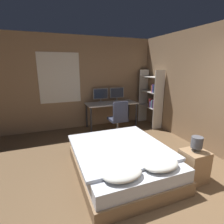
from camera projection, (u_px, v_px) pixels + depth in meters
name	position (u px, v px, depth m)	size (l,w,h in m)	color
wall_back	(95.00, 83.00, 5.38)	(12.00, 0.08, 2.70)	#8E7051
wall_side_right	(212.00, 91.00, 3.69)	(0.06, 12.00, 2.70)	#8E7051
bed	(122.00, 160.00, 3.08)	(1.57, 1.90, 0.56)	#846647
nightstand	(194.00, 166.00, 2.86)	(0.38, 0.35, 0.53)	#997551
bedside_lamp	(197.00, 143.00, 2.76)	(0.18, 0.18, 0.25)	gray
desk	(111.00, 106.00, 5.34)	(1.54, 0.64, 0.77)	beige
monitor_left	(101.00, 94.00, 5.35)	(0.47, 0.16, 0.42)	#B7B7BC
monitor_right	(117.00, 93.00, 5.54)	(0.47, 0.16, 0.42)	#B7B7BC
keyboard	(114.00, 104.00, 5.12)	(0.40, 0.13, 0.02)	#B7B7BC
computer_mouse	(123.00, 103.00, 5.22)	(0.07, 0.05, 0.04)	#B7B7BC
office_chair	(118.00, 121.00, 4.78)	(0.52, 0.52, 0.96)	black
bookshelf	(152.00, 96.00, 5.38)	(0.33, 0.88, 1.74)	beige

